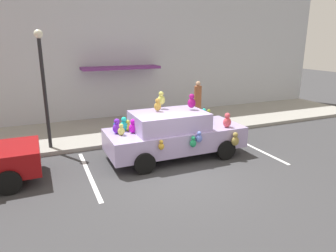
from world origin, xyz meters
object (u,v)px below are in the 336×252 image
at_px(plush_covered_car, 173,133).
at_px(teddy_bear_on_sidewalk, 159,126).
at_px(street_lamp_post, 43,78).
at_px(pedestrian_near_shopfront, 198,103).

bearing_deg(plush_covered_car, teddy_bear_on_sidewalk, 80.19).
relative_size(plush_covered_car, street_lamp_post, 1.14).
xyz_separation_m(plush_covered_car, pedestrian_near_shopfront, (2.58, 3.04, 0.23)).
bearing_deg(teddy_bear_on_sidewalk, plush_covered_car, -99.81).
xyz_separation_m(teddy_bear_on_sidewalk, street_lamp_post, (-4.16, -0.10, 2.13)).
height_order(plush_covered_car, pedestrian_near_shopfront, plush_covered_car).
height_order(plush_covered_car, teddy_bear_on_sidewalk, plush_covered_car).
bearing_deg(teddy_bear_on_sidewalk, pedestrian_near_shopfront, 19.59).
relative_size(plush_covered_car, teddy_bear_on_sidewalk, 7.07).
relative_size(teddy_bear_on_sidewalk, pedestrian_near_shopfront, 0.34).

